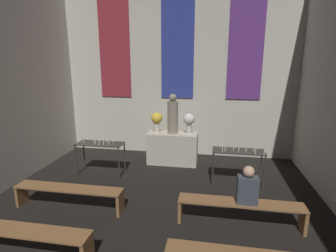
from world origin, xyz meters
TOP-DOWN VIEW (x-y plane):
  - wall_back at (0.00, 9.56)m, footprint 7.39×0.16m
  - altar at (0.00, 8.59)m, footprint 1.45×0.62m
  - statue at (0.00, 8.59)m, footprint 0.31×0.31m
  - flower_vase_left at (-0.47, 8.59)m, footprint 0.33×0.33m
  - flower_vase_right at (0.47, 8.59)m, footprint 0.33×0.33m
  - candle_rack_left at (-1.78, 7.50)m, footprint 1.24×0.50m
  - candle_rack_right at (1.78, 7.50)m, footprint 1.24×0.50m
  - pew_third_left at (-1.68, 4.33)m, footprint 2.23×0.36m
  - pew_back_left at (-1.68, 5.72)m, footprint 2.23×0.36m
  - pew_back_right at (1.68, 5.72)m, footprint 2.23×0.36m
  - person_seated at (1.79, 5.72)m, footprint 0.36×0.24m

SIDE VIEW (x-z plane):
  - pew_third_left at x=-1.68m, z-range 0.11..0.58m
  - pew_back_left at x=-1.68m, z-range 0.11..0.58m
  - pew_back_right at x=1.68m, z-range 0.11..0.58m
  - altar at x=0.00m, z-range 0.00..0.92m
  - candle_rack_right at x=1.78m, z-range 0.21..1.26m
  - candle_rack_left at x=-1.78m, z-range 0.21..1.27m
  - person_seated at x=1.79m, z-range 0.42..1.12m
  - flower_vase_left at x=-0.47m, z-range 1.01..1.61m
  - flower_vase_right at x=0.47m, z-range 1.01..1.61m
  - statue at x=0.00m, z-range 0.87..2.02m
  - wall_back at x=0.00m, z-range 0.03..5.78m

